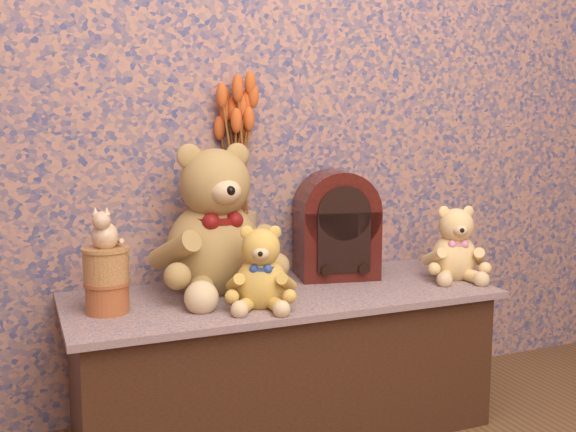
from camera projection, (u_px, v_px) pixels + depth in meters
name	position (u px, v px, depth m)	size (l,w,h in m)	color
display_shelf	(282.00, 361.00, 2.03)	(1.28, 0.53, 0.44)	#364A6E
teddy_large	(213.00, 213.00, 1.98)	(0.38, 0.46, 0.48)	olive
teddy_medium	(261.00, 263.00, 1.83)	(0.20, 0.23, 0.25)	gold
teddy_small	(455.00, 239.00, 2.16)	(0.21, 0.25, 0.26)	#E3B26C
cathedral_radio	(336.00, 224.00, 2.18)	(0.26, 0.19, 0.35)	#3B100A
ceramic_vase	(237.00, 246.00, 2.14)	(0.13, 0.13, 0.22)	tan
dried_stalks	(236.00, 149.00, 2.09)	(0.21, 0.21, 0.41)	#D15721
biscuit_tin_lower	(107.00, 297.00, 1.78)	(0.12, 0.12, 0.08)	#B57C35
biscuit_tin_upper	(106.00, 265.00, 1.77)	(0.12, 0.12, 0.09)	#DBB460
cat_figurine	(105.00, 227.00, 1.75)	(0.08, 0.09, 0.12)	silver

